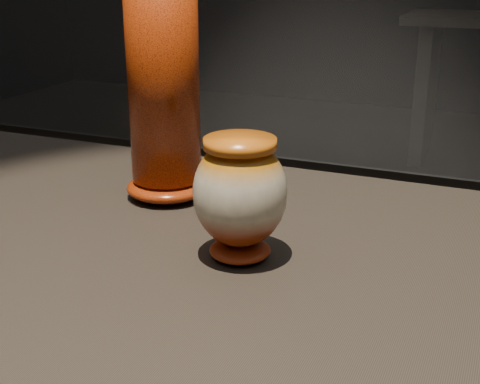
# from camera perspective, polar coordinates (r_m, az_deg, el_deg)

# --- Properties ---
(main_vase) EXTENTS (0.14, 0.14, 0.15)m
(main_vase) POSITION_cam_1_polar(r_m,az_deg,el_deg) (0.80, 0.00, -0.19)
(main_vase) COLOR maroon
(main_vase) RESTS_ON display_plinth
(tall_vase) EXTENTS (0.13, 0.13, 0.40)m
(tall_vase) POSITION_cam_1_polar(r_m,az_deg,el_deg) (0.99, -6.58, 10.12)
(tall_vase) COLOR #C03D0C
(tall_vase) RESTS_ON display_plinth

